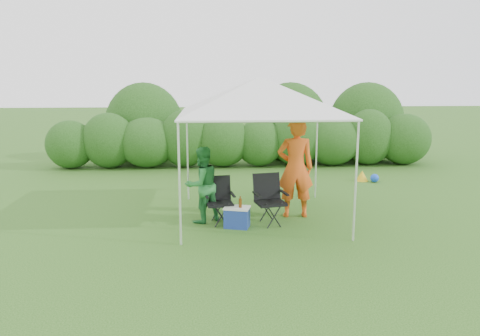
{
  "coord_description": "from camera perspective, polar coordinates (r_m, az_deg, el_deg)",
  "views": [
    {
      "loc": [
        -0.99,
        -8.65,
        2.84
      ],
      "look_at": [
        -0.4,
        0.4,
        1.05
      ],
      "focal_mm": 35.0,
      "sensor_mm": 36.0,
      "label": 1
    }
  ],
  "objects": [
    {
      "name": "woman",
      "position": [
        9.17,
        -4.66,
        -2.05
      ],
      "size": [
        0.92,
        0.87,
        1.5
      ],
      "primitive_type": "imported",
      "rotation": [
        0.0,
        0.0,
        3.72
      ],
      "color": "#277836",
      "rests_on": "ground"
    },
    {
      "name": "man",
      "position": [
        9.51,
        6.77,
        0.01
      ],
      "size": [
        0.75,
        0.51,
        2.03
      ],
      "primitive_type": "imported",
      "rotation": [
        0.0,
        0.0,
        3.11
      ],
      "color": "#EC551A",
      "rests_on": "ground"
    },
    {
      "name": "chair_left",
      "position": [
        9.18,
        -2.61,
        -3.53
      ],
      "size": [
        0.62,
        0.57,
        0.91
      ],
      "rotation": [
        0.0,
        0.0,
        0.14
      ],
      "color": "black",
      "rests_on": "ground"
    },
    {
      "name": "bottle",
      "position": [
        8.83,
        0.04,
        -4.15
      ],
      "size": [
        0.06,
        0.06,
        0.22
      ],
      "primitive_type": "cylinder",
      "color": "#592D0C",
      "rests_on": "cooler"
    },
    {
      "name": "canopy",
      "position": [
        9.21,
        2.45,
        8.81
      ],
      "size": [
        3.1,
        3.1,
        2.83
      ],
      "color": "silver",
      "rests_on": "ground"
    },
    {
      "name": "cooler",
      "position": [
        8.95,
        -0.37,
        -5.99
      ],
      "size": [
        0.55,
        0.46,
        0.4
      ],
      "rotation": [
        0.0,
        0.0,
        -0.27
      ],
      "color": "navy",
      "rests_on": "ground"
    },
    {
      "name": "ground",
      "position": [
        9.16,
        2.65,
        -6.92
      ],
      "size": [
        70.0,
        70.0,
        0.0
      ],
      "primitive_type": "plane",
      "color": "#386821"
    },
    {
      "name": "chair_right",
      "position": [
        9.13,
        3.55,
        -3.39
      ],
      "size": [
        0.68,
        0.64,
        0.97
      ],
      "rotation": [
        0.0,
        0.0,
        0.21
      ],
      "color": "black",
      "rests_on": "ground"
    },
    {
      "name": "hedge",
      "position": [
        14.83,
        0.69,
        3.38
      ],
      "size": [
        12.22,
        1.53,
        1.8
      ],
      "color": "#26541A",
      "rests_on": "ground"
    },
    {
      "name": "lawn_toy",
      "position": [
        13.25,
        15.03,
        -0.99
      ],
      "size": [
        0.57,
        0.48,
        0.29
      ],
      "color": "gold",
      "rests_on": "ground"
    }
  ]
}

